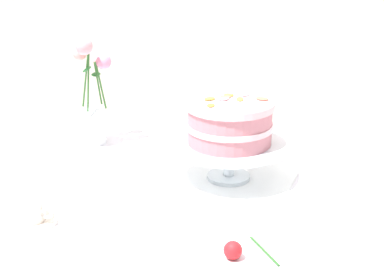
{
  "coord_description": "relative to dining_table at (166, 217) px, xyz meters",
  "views": [
    {
      "loc": [
        0.54,
        -1.32,
        1.37
      ],
      "look_at": [
        0.06,
        0.02,
        0.86
      ],
      "focal_mm": 57.3,
      "sensor_mm": 36.0,
      "label": 1
    }
  ],
  "objects": [
    {
      "name": "dining_table",
      "position": [
        0.0,
        0.0,
        0.0
      ],
      "size": [
        1.4,
        1.0,
        0.74
      ],
      "color": "white",
      "rests_on": "ground"
    },
    {
      "name": "linen_napkin",
      "position": [
        0.14,
        0.09,
        0.09
      ],
      "size": [
        0.32,
        0.32,
        0.0
      ],
      "primitive_type": "cube",
      "rotation": [
        0.0,
        0.0,
        -0.01
      ],
      "color": "white",
      "rests_on": "dining_table"
    },
    {
      "name": "cake_stand",
      "position": [
        0.14,
        0.09,
        0.17
      ],
      "size": [
        0.29,
        0.29,
        0.1
      ],
      "color": "silver",
      "rests_on": "linen_napkin"
    },
    {
      "name": "layer_cake",
      "position": [
        0.14,
        0.09,
        0.25
      ],
      "size": [
        0.22,
        0.22,
        0.12
      ],
      "color": "#CC7A84",
      "rests_on": "cake_stand"
    },
    {
      "name": "flower_vase",
      "position": [
        -0.31,
        0.21,
        0.22
      ],
      "size": [
        0.12,
        0.13,
        0.32
      ],
      "color": "silver",
      "rests_on": "dining_table"
    },
    {
      "name": "teacup",
      "position": [
        -0.2,
        -0.29,
        0.11
      ],
      "size": [
        0.12,
        0.12,
        0.05
      ],
      "color": "silver",
      "rests_on": "dining_table"
    },
    {
      "name": "fallen_rose",
      "position": [
        0.26,
        -0.28,
        0.11
      ],
      "size": [
        0.11,
        0.11,
        0.04
      ],
      "color": "#2D6028",
      "rests_on": "dining_table"
    }
  ]
}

